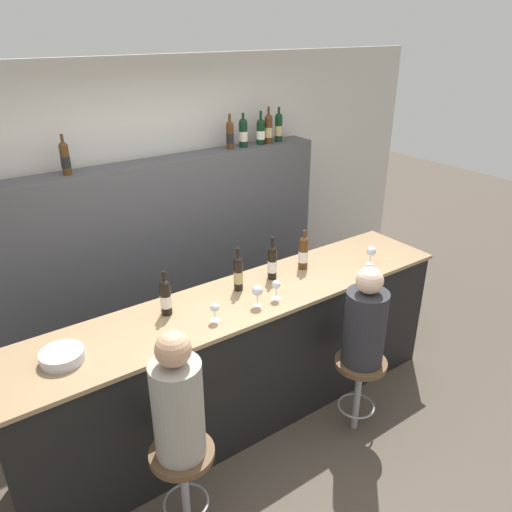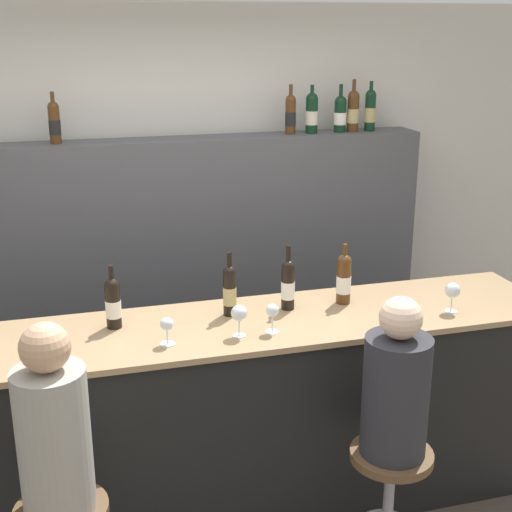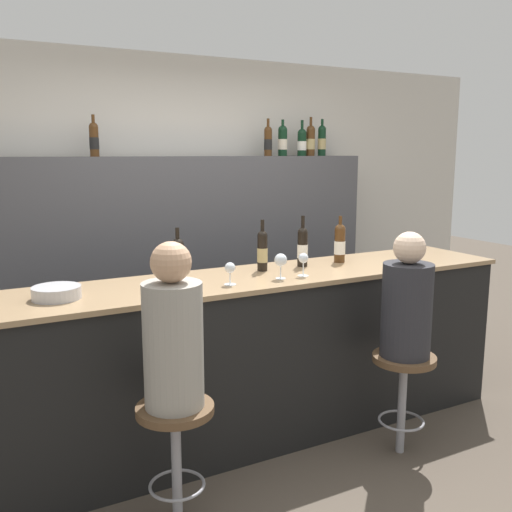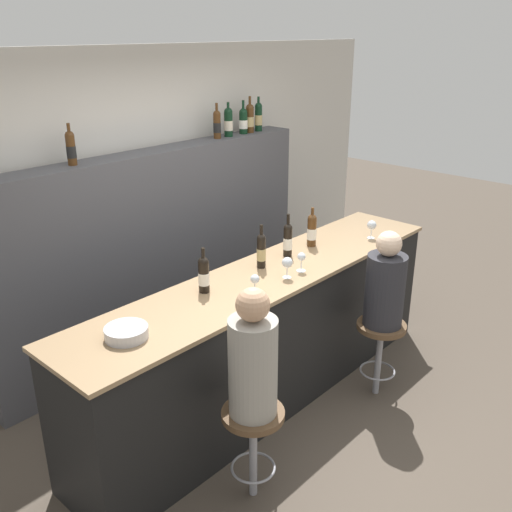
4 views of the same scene
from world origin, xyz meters
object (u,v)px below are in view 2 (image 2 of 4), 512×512
at_px(wine_bottle_backbar_0, 54,122).
at_px(wine_bottle_backbar_2, 312,113).
at_px(wine_glass_1, 239,314).
at_px(wine_bottle_counter_3, 344,278).
at_px(wine_glass_2, 272,312).
at_px(bar_stool_right, 390,477).
at_px(guest_seated_right, 396,387).
at_px(wine_bottle_counter_2, 288,284).
at_px(wine_glass_3, 453,291).
at_px(wine_bottle_counter_1, 230,290).
at_px(wine_bottle_backbar_3, 340,113).
at_px(wine_bottle_backbar_4, 353,111).
at_px(wine_bottle_backbar_1, 291,114).
at_px(guest_seated_left, 53,430).
at_px(wine_bottle_backbar_5, 370,110).
at_px(wine_bottle_counter_0, 113,302).
at_px(wine_glass_0, 167,326).

bearing_deg(wine_bottle_backbar_0, wine_bottle_backbar_2, 0.00).
distance_m(wine_bottle_backbar_0, wine_glass_1, 1.77).
relative_size(wine_bottle_counter_3, wine_glass_2, 2.25).
xyz_separation_m(wine_bottle_backbar_0, bar_stool_right, (1.35, -1.89, -1.42)).
bearing_deg(guest_seated_right, wine_glass_2, 132.87).
distance_m(wine_bottle_counter_2, wine_glass_3, 0.83).
bearing_deg(wine_bottle_counter_1, wine_bottle_backbar_3, 48.29).
relative_size(wine_bottle_backbar_3, wine_bottle_backbar_4, 0.91).
height_order(wine_bottle_backbar_1, wine_bottle_backbar_4, wine_bottle_backbar_4).
distance_m(wine_bottle_counter_1, guest_seated_left, 1.16).
bearing_deg(wine_glass_3, bar_stool_right, -138.73).
xyz_separation_m(wine_bottle_backbar_3, wine_bottle_backbar_4, (0.09, -0.00, 0.02)).
bearing_deg(guest_seated_right, wine_bottle_counter_3, 86.73).
distance_m(wine_glass_1, wine_glass_2, 0.16).
bearing_deg(guest_seated_right, guest_seated_left, -180.00).
xyz_separation_m(wine_bottle_counter_2, wine_bottle_backbar_5, (0.94, 1.16, 0.72)).
height_order(wine_bottle_counter_2, wine_bottle_counter_3, wine_bottle_counter_2).
bearing_deg(wine_bottle_backbar_3, wine_bottle_counter_1, -131.71).
height_order(wine_bottle_counter_0, wine_bottle_counter_1, wine_bottle_counter_1).
height_order(wine_bottle_backbar_4, bar_stool_right, wine_bottle_backbar_4).
distance_m(wine_bottle_backbar_4, guest_seated_left, 2.91).
distance_m(wine_bottle_backbar_2, wine_bottle_backbar_3, 0.20).
xyz_separation_m(wine_bottle_counter_2, wine_glass_2, (-0.16, -0.26, -0.03)).
xyz_separation_m(wine_bottle_counter_3, bar_stool_right, (-0.04, -0.72, -0.71)).
distance_m(wine_bottle_backbar_2, wine_glass_1, 1.82).
height_order(wine_bottle_counter_0, guest_seated_left, guest_seated_left).
bearing_deg(wine_glass_2, wine_bottle_counter_0, 159.86).
height_order(wine_glass_3, guest_seated_left, guest_seated_left).
relative_size(wine_bottle_backbar_1, guest_seated_right, 0.42).
relative_size(wine_bottle_counter_1, wine_bottle_backbar_3, 1.07).
relative_size(wine_bottle_backbar_2, wine_bottle_backbar_4, 0.91).
height_order(wine_glass_0, wine_glass_3, wine_glass_3).
relative_size(guest_seated_left, bar_stool_right, 1.28).
distance_m(wine_bottle_backbar_3, wine_bottle_backbar_5, 0.21).
bearing_deg(wine_bottle_backbar_0, wine_glass_0, -73.70).
bearing_deg(wine_bottle_counter_0, wine_bottle_backbar_1, 42.51).
xyz_separation_m(wine_bottle_backbar_3, guest_seated_right, (-0.46, -1.89, -0.96)).
bearing_deg(bar_stool_right, wine_bottle_counter_3, 86.73).
bearing_deg(wine_bottle_counter_3, guest_seated_right, -93.27).
distance_m(wine_bottle_counter_0, wine_bottle_backbar_1, 1.87).
distance_m(wine_glass_1, guest_seated_left, 0.99).
bearing_deg(wine_bottle_counter_0, wine_bottle_counter_3, 0.00).
height_order(wine_bottle_counter_1, bar_stool_right, wine_bottle_counter_1).
distance_m(wine_glass_3, guest_seated_right, 0.74).
bearing_deg(wine_bottle_backbar_3, wine_bottle_backbar_5, -0.00).
bearing_deg(wine_bottle_counter_3, wine_bottle_counter_0, -180.00).
bearing_deg(wine_bottle_counter_2, bar_stool_right, -69.92).
bearing_deg(wine_glass_2, wine_bottle_backbar_1, 68.93).
relative_size(wine_bottle_backbar_2, wine_glass_3, 1.98).
bearing_deg(wine_bottle_backbar_2, guest_seated_right, -98.03).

